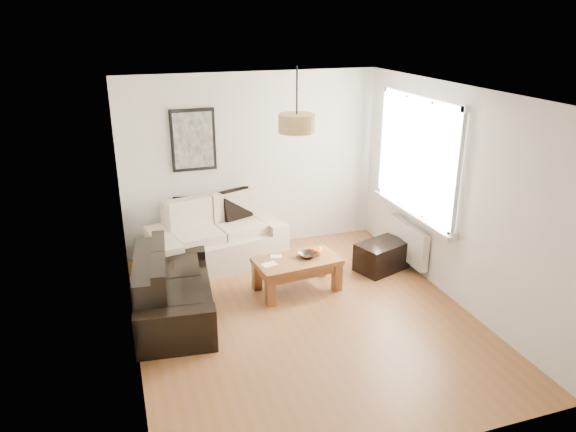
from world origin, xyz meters
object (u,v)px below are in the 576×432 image
object	(u,v)px
loveseat_cream	(217,233)
ottoman	(382,256)
sofa_leather	(174,287)
coffee_table	(297,275)

from	to	relation	value
loveseat_cream	ottoman	size ratio (longest dim) A/B	2.61
sofa_leather	ottoman	size ratio (longest dim) A/B	2.51
loveseat_cream	sofa_leather	xyz separation A→B (m)	(-0.76, -1.27, -0.07)
loveseat_cream	sofa_leather	size ratio (longest dim) A/B	1.04
sofa_leather	coffee_table	distance (m)	1.58
loveseat_cream	sofa_leather	world-z (taller)	loveseat_cream
sofa_leather	coffee_table	world-z (taller)	sofa_leather
sofa_leather	coffee_table	xyz separation A→B (m)	(1.57, 0.14, -0.16)
loveseat_cream	ottoman	distance (m)	2.32
coffee_table	ottoman	distance (m)	1.33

